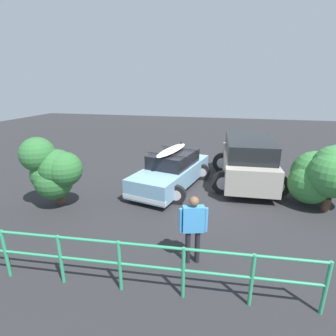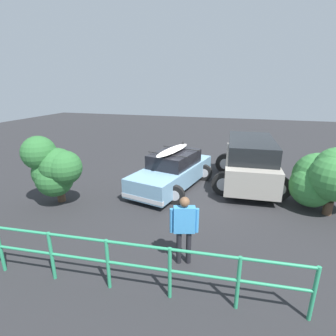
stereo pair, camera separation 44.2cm
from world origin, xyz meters
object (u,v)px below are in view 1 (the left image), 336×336
bush_near_right (327,173)px  suv_car (247,160)px  bush_near_left (53,170)px  sedan_car (172,171)px  person_bystander (193,224)px

bush_near_right → suv_car: bearing=-38.1°
suv_car → bush_near_left: bush_near_left is taller
sedan_car → bush_near_left: 4.19m
person_bystander → bush_near_left: bearing=-20.4°
bush_near_left → bush_near_right: bush_near_left is taller
person_bystander → bush_near_right: bush_near_right is taller
bush_near_right → bush_near_left: bearing=12.9°
person_bystander → bush_near_left: bush_near_left is taller
bush_near_left → person_bystander: bearing=159.6°
person_bystander → suv_car: bearing=-104.4°
person_bystander → bush_near_right: bearing=-135.3°
bush_near_left → bush_near_right: 8.51m
person_bystander → sedan_car: bearing=-71.9°
suv_car → bush_near_right: 2.90m
suv_car → bush_near_right: bush_near_right is taller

